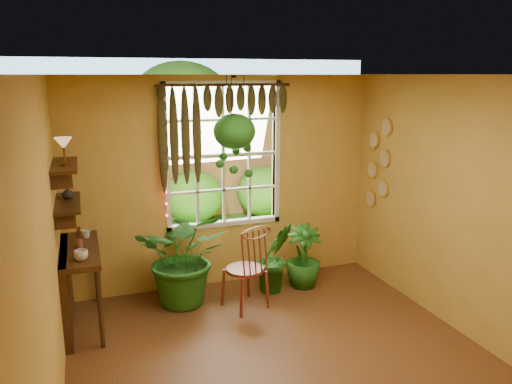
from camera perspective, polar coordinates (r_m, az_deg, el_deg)
floor at (r=4.94m, az=4.22°, el=-19.87°), size 4.50×4.50×0.00m
ceiling at (r=4.14m, az=4.87°, el=13.22°), size 4.50×4.50×0.00m
wall_back at (r=6.41m, az=-3.65°, el=1.07°), size 4.00×0.00×4.00m
wall_left at (r=4.02m, az=-22.76°, el=-7.42°), size 0.00×4.50×4.50m
wall_right at (r=5.46m, az=24.12°, el=-2.25°), size 0.00×4.50×4.50m
window at (r=6.37m, az=-3.78°, el=4.20°), size 1.52×0.10×1.86m
valance_vine at (r=6.17m, az=-4.31°, el=9.29°), size 1.70×0.12×1.10m
string_lights at (r=6.12m, az=-10.43°, el=4.11°), size 0.03×0.03×1.54m
wall_plates at (r=6.77m, az=13.79°, el=3.10°), size 0.04×0.32×1.10m
counter_ledge at (r=5.79m, az=-20.38°, el=-9.37°), size 0.40×1.20×0.90m
shelf_lower at (r=5.54m, az=-20.73°, el=-1.20°), size 0.25×0.90×0.04m
shelf_upper at (r=5.46m, az=-21.07°, el=2.88°), size 0.25×0.90×0.04m
backyard at (r=10.92m, az=-9.13°, el=5.63°), size 14.00×10.00×12.00m
windsor_chair at (r=5.95m, az=-1.06°, el=-10.04°), size 0.57×0.58×1.20m
potted_plant_left at (r=6.03m, az=-8.08°, el=-7.28°), size 1.34×1.25×1.20m
potted_plant_mid at (r=6.37m, az=2.12°, el=-7.44°), size 0.55×0.46×0.90m
potted_plant_right at (r=6.54m, az=5.43°, el=-7.33°), size 0.53×0.53×0.82m
hanging_basket at (r=6.06m, az=-2.47°, el=6.39°), size 0.51×0.51×1.24m
cup_a at (r=5.28m, az=-19.36°, el=-6.82°), size 0.14×0.14×0.11m
cup_b at (r=5.97m, az=-18.85°, el=-4.56°), size 0.13×0.13×0.09m
brush_jar at (r=5.64m, az=-19.65°, el=-4.90°), size 0.08×0.08×0.30m
shelf_vase at (r=5.63m, az=-20.73°, el=-0.09°), size 0.16×0.16×0.13m
tiffany_lamp at (r=5.26m, az=-21.15°, el=5.03°), size 0.17×0.17×0.29m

